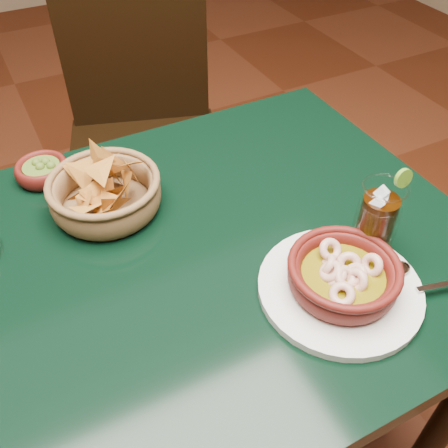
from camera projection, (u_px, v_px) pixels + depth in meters
name	position (u px, v px, depth m)	size (l,w,h in m)	color
dining_table	(152.00, 304.00, 0.92)	(1.20, 0.80, 0.75)	black
dining_chair	(144.00, 131.00, 1.53)	(0.58, 0.58, 0.99)	black
shrimp_plate	(342.00, 278.00, 0.79)	(0.34, 0.27, 0.07)	silver
chip_basket	(105.00, 193.00, 0.94)	(0.24, 0.24, 0.16)	brown
guacamole_ramekin	(42.00, 170.00, 1.02)	(0.13, 0.13, 0.04)	#4A100D
cola_drink	(376.00, 222.00, 0.83)	(0.15, 0.15, 0.17)	white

